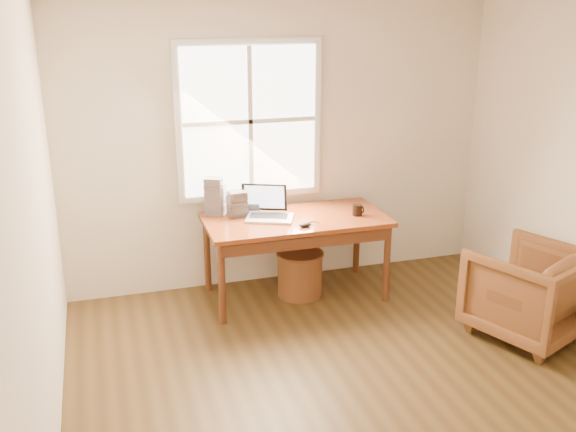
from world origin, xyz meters
The scene contains 11 objects.
room_shell centered at (-0.02, 0.16, 1.32)m, with size 4.04×4.54×2.64m.
desk centered at (0.00, 1.80, 0.73)m, with size 1.60×0.80×0.04m, color brown.
armchair centered at (1.55, 0.58, 0.37)m, with size 0.79×0.81×0.74m, color brown.
wicker_stool centered at (0.04, 1.80, 0.20)m, with size 0.40×0.40×0.40m, color brown.
laptop centered at (-0.23, 1.82, 0.91)m, with size 0.44×0.46×0.33m, color silver, non-canonical shape.
mouse centered at (0.00, 1.54, 0.77)m, with size 0.11×0.06×0.04m, color black.
coffee_mug centered at (0.54, 1.70, 0.80)m, with size 0.09×0.09×0.10m, color black.
cd_stack_a centered at (-0.63, 2.12, 0.89)m, with size 0.14×0.12×0.28m, color silver.
cd_stack_b centered at (-0.48, 1.98, 0.87)m, with size 0.15×0.13×0.23m, color #25252A.
cd_stack_c centered at (-0.67, 2.09, 0.92)m, with size 0.15×0.13×0.34m, color #9D9DAA.
cd_stack_d centered at (-0.31, 2.11, 0.84)m, with size 0.14×0.13×0.18m, color #B6BDC2.
Camera 1 is at (-1.62, -3.29, 2.55)m, focal length 40.00 mm.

